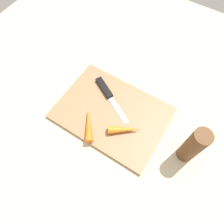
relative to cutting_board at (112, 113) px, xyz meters
The scene contains 6 objects.
ground_plane 0.01m from the cutting_board, ahead, with size 1.40×1.40×0.00m, color #C6B793.
cutting_board is the anchor object (origin of this frame).
knife 0.09m from the cutting_board, 136.61° to the left, with size 0.19×0.11×0.01m.
carrot_short 0.08m from the cutting_board, 27.34° to the right, with size 0.03×0.03×0.10m, color orange.
carrot_long 0.09m from the cutting_board, 113.08° to the right, with size 0.03×0.03×0.11m, color orange.
pepper_grinder 0.27m from the cutting_board, ahead, with size 0.05×0.05×0.16m, color brown.
Camera 1 is at (0.17, -0.27, 0.63)m, focal length 33.45 mm.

